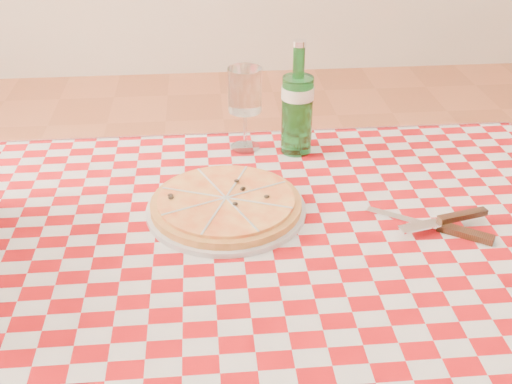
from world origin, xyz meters
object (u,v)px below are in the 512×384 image
at_px(wine_glass, 245,109).
at_px(water_bottle, 298,98).
at_px(dining_table, 269,280).
at_px(pizza_plate, 226,203).

bearing_deg(wine_glass, water_bottle, -12.73).
height_order(water_bottle, wine_glass, water_bottle).
distance_m(dining_table, pizza_plate, 0.17).
height_order(pizza_plate, wine_glass, wine_glass).
xyz_separation_m(water_bottle, wine_glass, (-0.11, 0.03, -0.03)).
height_order(pizza_plate, water_bottle, water_bottle).
bearing_deg(dining_table, water_bottle, 74.18).
bearing_deg(wine_glass, pizza_plate, -101.93).
relative_size(dining_table, water_bottle, 4.68).
height_order(dining_table, wine_glass, wine_glass).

